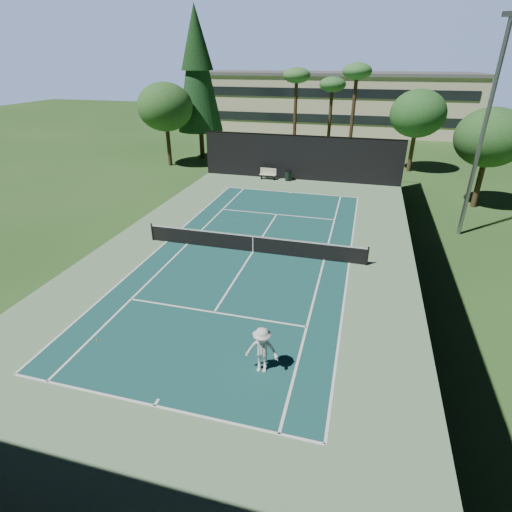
# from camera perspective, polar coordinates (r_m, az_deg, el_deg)

# --- Properties ---
(ground) EXTENTS (160.00, 160.00, 0.00)m
(ground) POSITION_cam_1_polar(r_m,az_deg,el_deg) (23.15, -0.45, 0.59)
(ground) COLOR #274E1D
(ground) RESTS_ON ground
(apron_slab) EXTENTS (18.00, 32.00, 0.01)m
(apron_slab) POSITION_cam_1_polar(r_m,az_deg,el_deg) (23.15, -0.45, 0.60)
(apron_slab) COLOR #668D62
(apron_slab) RESTS_ON ground
(court_surface) EXTENTS (10.97, 23.77, 0.01)m
(court_surface) POSITION_cam_1_polar(r_m,az_deg,el_deg) (23.14, -0.45, 0.61)
(court_surface) COLOR #174A47
(court_surface) RESTS_ON ground
(court_lines) EXTENTS (11.07, 23.87, 0.01)m
(court_lines) POSITION_cam_1_polar(r_m,az_deg,el_deg) (23.14, -0.45, 0.63)
(court_lines) COLOR white
(court_lines) RESTS_ON ground
(tennis_net) EXTENTS (12.90, 0.10, 1.10)m
(tennis_net) POSITION_cam_1_polar(r_m,az_deg,el_deg) (22.91, -0.46, 1.84)
(tennis_net) COLOR black
(tennis_net) RESTS_ON ground
(fence) EXTENTS (18.04, 32.05, 4.03)m
(fence) POSITION_cam_1_polar(r_m,az_deg,el_deg) (22.41, -0.42, 5.28)
(fence) COLOR black
(fence) RESTS_ON ground
(player) EXTENTS (1.22, 0.75, 1.83)m
(player) POSITION_cam_1_polar(r_m,az_deg,el_deg) (14.33, 0.86, -13.32)
(player) COLOR silver
(player) RESTS_ON ground
(tennis_ball_a) EXTENTS (0.07, 0.07, 0.07)m
(tennis_ball_a) POSITION_cam_1_polar(r_m,az_deg,el_deg) (17.38, -21.77, -11.12)
(tennis_ball_a) COLOR #D1E133
(tennis_ball_a) RESTS_ON ground
(tennis_ball_b) EXTENTS (0.06, 0.06, 0.06)m
(tennis_ball_b) POSITION_cam_1_polar(r_m,az_deg,el_deg) (27.78, -3.12, 5.15)
(tennis_ball_b) COLOR #D8E834
(tennis_ball_b) RESTS_ON ground
(tennis_ball_c) EXTENTS (0.06, 0.06, 0.06)m
(tennis_ball_c) POSITION_cam_1_polar(r_m,az_deg,el_deg) (27.34, 0.44, 4.83)
(tennis_ball_c) COLOR #B7D630
(tennis_ball_c) RESTS_ON ground
(tennis_ball_d) EXTENTS (0.07, 0.07, 0.07)m
(tennis_ball_d) POSITION_cam_1_polar(r_m,az_deg,el_deg) (27.73, -4.99, 5.05)
(tennis_ball_d) COLOR #BFDE32
(tennis_ball_d) RESTS_ON ground
(park_bench) EXTENTS (1.50, 0.45, 1.02)m
(park_bench) POSITION_cam_1_polar(r_m,az_deg,el_deg) (37.67, 1.73, 11.71)
(park_bench) COLOR beige
(park_bench) RESTS_ON ground
(trash_bin) EXTENTS (0.56, 0.56, 0.95)m
(trash_bin) POSITION_cam_1_polar(r_m,az_deg,el_deg) (37.30, 4.60, 11.38)
(trash_bin) COLOR black
(trash_bin) RESTS_ON ground
(pine_tree) EXTENTS (4.80, 4.80, 15.00)m
(pine_tree) POSITION_cam_1_polar(r_m,az_deg,el_deg) (45.62, -8.41, 25.47)
(pine_tree) COLOR #3F2E1B
(pine_tree) RESTS_ON ground
(palm_a) EXTENTS (2.80, 2.80, 9.32)m
(palm_a) POSITION_cam_1_polar(r_m,az_deg,el_deg) (44.77, 5.82, 23.84)
(palm_a) COLOR #432E1C
(palm_a) RESTS_ON ground
(palm_b) EXTENTS (2.80, 2.80, 8.42)m
(palm_b) POSITION_cam_1_polar(r_m,az_deg,el_deg) (46.34, 10.85, 22.59)
(palm_b) COLOR #42311C
(palm_b) RESTS_ON ground
(palm_c) EXTENTS (2.80, 2.80, 9.77)m
(palm_c) POSITION_cam_1_polar(r_m,az_deg,el_deg) (43.13, 14.20, 23.70)
(palm_c) COLOR #432F1C
(palm_c) RESTS_ON ground
(decid_tree_a) EXTENTS (5.12, 5.12, 7.62)m
(decid_tree_a) POSITION_cam_1_polar(r_m,az_deg,el_deg) (42.56, 22.12, 18.30)
(decid_tree_a) COLOR #4D3621
(decid_tree_a) RESTS_ON ground
(decid_tree_b) EXTENTS (4.80, 4.80, 7.14)m
(decid_tree_b) POSITION_cam_1_polar(r_m,az_deg,el_deg) (33.53, 30.46, 14.35)
(decid_tree_b) COLOR #4B3620
(decid_tree_b) RESTS_ON ground
(decid_tree_c) EXTENTS (5.44, 5.44, 8.09)m
(decid_tree_c) POSITION_cam_1_polar(r_m,az_deg,el_deg) (43.05, -12.85, 20.02)
(decid_tree_c) COLOR #44321D
(decid_tree_c) RESTS_ON ground
(campus_building) EXTENTS (40.50, 12.50, 8.30)m
(campus_building) POSITION_cam_1_polar(r_m,az_deg,el_deg) (66.55, 10.96, 20.87)
(campus_building) COLOR beige
(campus_building) RESTS_ON ground
(light_pole) EXTENTS (0.90, 0.25, 12.22)m
(light_pole) POSITION_cam_1_polar(r_m,az_deg,el_deg) (27.09, 29.78, 15.43)
(light_pole) COLOR gray
(light_pole) RESTS_ON ground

